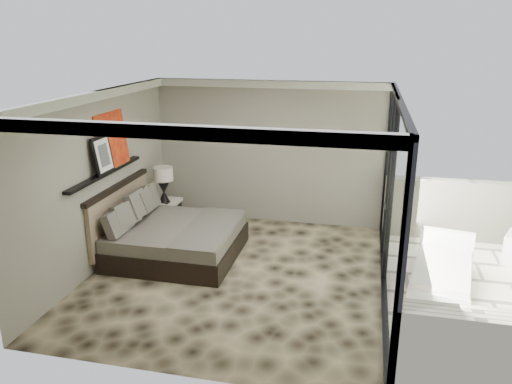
% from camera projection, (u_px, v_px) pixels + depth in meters
% --- Properties ---
extents(floor, '(5.00, 5.00, 0.00)m').
position_uv_depth(floor, '(237.00, 275.00, 7.86)').
color(floor, black).
rests_on(floor, ground).
extents(ceiling, '(4.50, 5.00, 0.02)m').
position_uv_depth(ceiling, '(235.00, 96.00, 7.01)').
color(ceiling, silver).
rests_on(ceiling, back_wall).
extents(back_wall, '(4.50, 0.02, 2.80)m').
position_uv_depth(back_wall, '(269.00, 153.00, 9.75)').
color(back_wall, gray).
rests_on(back_wall, floor).
extents(left_wall, '(0.02, 5.00, 2.80)m').
position_uv_depth(left_wall, '(100.00, 181.00, 7.91)').
color(left_wall, gray).
rests_on(left_wall, floor).
extents(glass_wall, '(0.08, 5.00, 2.80)m').
position_uv_depth(glass_wall, '(392.00, 201.00, 6.96)').
color(glass_wall, white).
rests_on(glass_wall, floor).
extents(terrace_slab, '(3.00, 5.00, 0.12)m').
position_uv_depth(terrace_slab, '(492.00, 305.00, 7.08)').
color(terrace_slab, silver).
rests_on(terrace_slab, ground).
extents(picture_ledge, '(0.12, 2.20, 0.05)m').
position_uv_depth(picture_ledge, '(106.00, 173.00, 7.96)').
color(picture_ledge, black).
rests_on(picture_ledge, left_wall).
extents(bed, '(2.08, 2.01, 1.15)m').
position_uv_depth(bed, '(171.00, 237.00, 8.46)').
color(bed, black).
rests_on(bed, floor).
extents(nightstand, '(0.69, 0.69, 0.58)m').
position_uv_depth(nightstand, '(164.00, 212.00, 9.78)').
color(nightstand, black).
rests_on(nightstand, floor).
extents(table_lamp, '(0.38, 0.38, 0.69)m').
position_uv_depth(table_lamp, '(163.00, 180.00, 9.53)').
color(table_lamp, black).
rests_on(table_lamp, nightstand).
extents(abstract_canvas, '(0.13, 0.90, 0.90)m').
position_uv_depth(abstract_canvas, '(112.00, 140.00, 8.10)').
color(abstract_canvas, red).
rests_on(abstract_canvas, picture_ledge).
extents(framed_print, '(0.11, 0.50, 0.60)m').
position_uv_depth(framed_print, '(103.00, 155.00, 7.75)').
color(framed_print, black).
rests_on(framed_print, picture_ledge).
extents(lounger, '(1.10, 1.76, 0.64)m').
position_uv_depth(lounger, '(442.00, 274.00, 7.44)').
color(lounger, white).
rests_on(lounger, terrace_slab).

